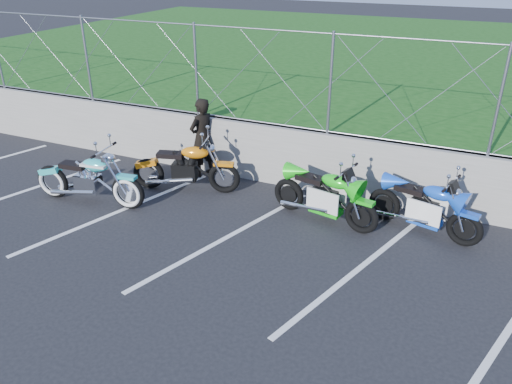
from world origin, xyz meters
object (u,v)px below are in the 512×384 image
at_px(sportbike_blue, 425,209).
at_px(sportbike_green, 326,198).
at_px(cruiser_turquoise, 90,181).
at_px(person_standing, 202,138).
at_px(naked_orange, 187,169).

bearing_deg(sportbike_blue, sportbike_green, -154.70).
bearing_deg(cruiser_turquoise, person_standing, 50.42).
height_order(cruiser_turquoise, sportbike_blue, cruiser_turquoise).
bearing_deg(sportbike_green, person_standing, 175.39).
distance_m(cruiser_turquoise, sportbike_green, 4.68).
bearing_deg(sportbike_green, naked_orange, -169.81).
relative_size(sportbike_green, person_standing, 1.22).
xyz_separation_m(naked_orange, sportbike_green, (3.06, -0.09, -0.00)).
xyz_separation_m(naked_orange, person_standing, (-0.10, 0.85, 0.40)).
bearing_deg(cruiser_turquoise, sportbike_blue, 6.68).
height_order(cruiser_turquoise, person_standing, person_standing).
relative_size(naked_orange, sportbike_green, 1.04).
bearing_deg(person_standing, naked_orange, 25.75).
relative_size(naked_orange, person_standing, 1.27).
distance_m(naked_orange, person_standing, 0.94).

